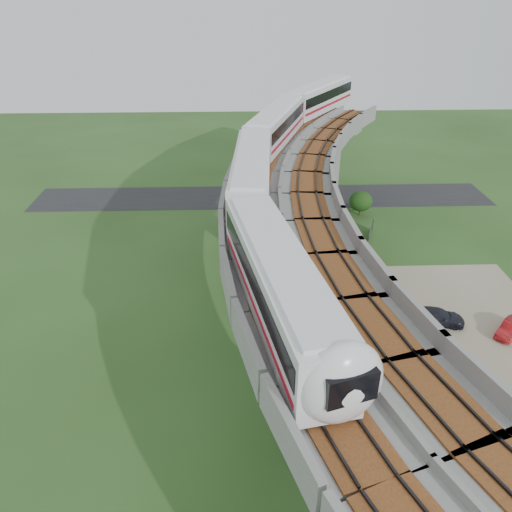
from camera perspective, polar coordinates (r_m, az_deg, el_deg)
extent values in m
plane|color=#2B471C|center=(40.97, 2.67, -9.23)|extent=(160.00, 160.00, 0.00)
cube|color=gray|center=(42.81, 22.20, -9.80)|extent=(18.00, 26.00, 0.04)
cube|color=#232326|center=(67.11, 0.72, 6.79)|extent=(60.00, 8.00, 0.03)
cube|color=#99968E|center=(68.36, 8.46, 10.64)|extent=(2.86, 2.93, 8.40)
cube|color=#99968E|center=(67.04, 8.76, 14.53)|extent=(7.21, 5.74, 1.20)
cube|color=#99968E|center=(47.62, 2.93, 2.59)|extent=(2.35, 2.51, 8.40)
cube|color=#99968E|center=(45.69, 3.08, 7.99)|extent=(7.31, 3.58, 1.20)
cube|color=#99968E|center=(30.49, 6.15, -15.05)|extent=(2.35, 2.51, 8.40)
cube|color=#99968E|center=(27.39, 6.68, -7.79)|extent=(7.31, 3.58, 1.20)
cube|color=gray|center=(61.28, 6.91, 14.27)|extent=(16.42, 20.91, 0.80)
cube|color=gray|center=(62.45, 3.07, 15.56)|extent=(8.66, 17.08, 1.00)
cube|color=gray|center=(59.96, 10.99, 14.53)|extent=(8.66, 17.08, 1.00)
cube|color=brown|center=(61.84, 4.93, 14.94)|extent=(10.68, 18.08, 0.12)
cube|color=black|center=(61.81, 4.93, 15.05)|extent=(9.69, 17.59, 0.12)
cube|color=brown|center=(60.57, 8.97, 14.41)|extent=(10.68, 18.08, 0.12)
cube|color=black|center=(60.54, 8.98, 14.52)|extent=(9.69, 17.59, 0.12)
cube|color=gray|center=(44.12, 2.97, 8.61)|extent=(11.77, 20.03, 0.80)
cube|color=gray|center=(44.28, -2.64, 9.93)|extent=(3.22, 18.71, 1.00)
cube|color=gray|center=(43.77, 8.70, 9.39)|extent=(3.22, 18.71, 1.00)
cube|color=brown|center=(44.15, 0.10, 9.29)|extent=(5.44, 19.05, 0.12)
cube|color=black|center=(44.11, 0.10, 9.44)|extent=(4.35, 18.88, 0.12)
cube|color=brown|center=(43.89, 5.89, 9.02)|extent=(5.44, 19.05, 0.12)
cube|color=black|center=(43.85, 5.90, 9.17)|extent=(4.35, 18.88, 0.12)
cube|color=gray|center=(27.83, 5.99, -4.57)|extent=(11.77, 20.03, 0.80)
cube|color=gray|center=(26.55, -2.87, -3.93)|extent=(3.22, 18.71, 1.00)
cube|color=gray|center=(28.78, 14.34, -2.08)|extent=(3.22, 18.71, 1.00)
cube|color=brown|center=(27.10, 1.56, -4.26)|extent=(5.44, 19.05, 0.12)
cube|color=black|center=(27.03, 1.56, -4.05)|extent=(4.35, 18.88, 0.12)
cube|color=brown|center=(28.24, 10.34, -3.28)|extent=(5.44, 19.05, 0.12)
cube|color=black|center=(28.17, 10.36, -3.08)|extent=(4.35, 18.88, 0.12)
cube|color=silver|center=(24.49, 2.68, -3.31)|extent=(5.42, 15.24, 3.20)
cube|color=silver|center=(23.63, 2.78, 0.18)|extent=(4.75, 14.40, 0.22)
cube|color=black|center=(24.25, 2.71, -2.41)|extent=(5.36, 14.66, 1.15)
cube|color=#A91020|center=(24.90, 2.64, -4.77)|extent=(5.36, 14.66, 0.30)
cube|color=black|center=(25.30, 2.61, -6.10)|extent=(4.21, 12.88, 0.28)
cube|color=silver|center=(38.47, -0.49, 9.09)|extent=(3.68, 15.14, 3.20)
cube|color=silver|center=(37.92, -0.50, 11.51)|extent=(3.09, 14.36, 0.22)
cube|color=black|center=(38.32, -0.49, 9.72)|extent=(3.70, 14.55, 1.15)
cube|color=#A91020|center=(38.73, -0.49, 8.05)|extent=(3.70, 14.55, 0.30)
cube|color=black|center=(38.98, -0.48, 7.07)|extent=(2.73, 12.85, 0.28)
cube|color=silver|center=(53.22, 2.33, 14.70)|extent=(7.23, 15.10, 3.20)
cube|color=silver|center=(52.83, 2.37, 16.49)|extent=(6.49, 14.21, 0.22)
cube|color=black|center=(53.11, 2.34, 15.17)|extent=(7.10, 14.54, 1.15)
cube|color=#A91020|center=(53.41, 2.32, 13.92)|extent=(7.10, 14.54, 0.30)
cube|color=black|center=(53.60, 2.30, 13.19)|extent=(5.77, 12.71, 0.28)
cube|color=silver|center=(67.63, 7.36, 17.57)|extent=(10.34, 14.10, 3.20)
cube|color=silver|center=(67.32, 7.45, 18.99)|extent=(9.48, 13.18, 0.22)
cube|color=black|center=(67.54, 7.38, 17.94)|extent=(10.06, 13.63, 1.15)
cube|color=#A91020|center=(67.78, 7.31, 16.95)|extent=(10.06, 13.63, 0.30)
cube|color=black|center=(67.92, 7.28, 16.36)|extent=(8.45, 11.77, 0.28)
ellipsoid|color=silver|center=(19.09, 9.76, -14.11)|extent=(3.72, 2.73, 3.64)
cylinder|color=#2D382D|center=(58.95, 13.22, 3.51)|extent=(0.08, 0.08, 1.50)
cube|color=#2D382D|center=(56.72, 12.91, 2.50)|extent=(1.69, 4.77, 1.40)
cylinder|color=#2D382D|center=(54.50, 12.71, 1.40)|extent=(0.08, 0.08, 1.50)
cube|color=#2D382D|center=(52.31, 12.62, 0.18)|extent=(1.23, 4.91, 1.40)
cylinder|color=#2D382D|center=(50.14, 12.65, -1.15)|extent=(0.08, 0.08, 1.50)
cube|color=#2D382D|center=(48.02, 12.83, -2.62)|extent=(0.75, 4.99, 1.40)
cylinder|color=#2D382D|center=(45.95, 13.17, -4.23)|extent=(0.08, 0.08, 1.50)
cube|color=#2D382D|center=(43.94, 13.70, -5.98)|extent=(0.27, 5.04, 1.40)
cylinder|color=#2D382D|center=(42.00, 14.44, -7.90)|extent=(0.08, 0.08, 1.50)
cube|color=#2D382D|center=(40.16, 15.43, -9.99)|extent=(0.27, 5.04, 1.40)
cylinder|color=#2D382D|center=(38.44, 16.69, -12.25)|extent=(0.08, 0.08, 1.50)
cube|color=#2D382D|center=(36.84, 18.26, -14.68)|extent=(0.75, 4.99, 1.40)
cylinder|color=#2D382D|center=(35.39, 20.19, -17.27)|extent=(0.08, 0.08, 1.50)
cube|color=#2D382D|center=(34.12, 22.51, -19.99)|extent=(1.23, 4.91, 1.40)
cylinder|color=#2D382D|center=(33.05, 25.26, -22.79)|extent=(0.08, 0.08, 1.50)
cylinder|color=#382314|center=(62.75, 11.75, 5.01)|extent=(0.18, 0.18, 0.99)
ellipsoid|color=#143912|center=(62.23, 11.87, 6.14)|extent=(2.84, 2.84, 2.41)
cylinder|color=#382314|center=(51.56, 9.59, -0.10)|extent=(0.18, 0.18, 1.25)
ellipsoid|color=#143912|center=(50.94, 9.71, 1.21)|extent=(2.37, 2.37, 2.01)
cylinder|color=#382314|center=(45.40, 9.79, -4.57)|extent=(0.18, 0.18, 1.11)
ellipsoid|color=#143912|center=(44.77, 9.92, -3.30)|extent=(2.13, 2.13, 1.81)
cylinder|color=#382314|center=(37.60, 13.24, -12.81)|extent=(0.18, 0.18, 1.46)
ellipsoid|color=#143912|center=(36.61, 13.52, -11.00)|extent=(2.71, 2.71, 2.30)
ellipsoid|color=#143912|center=(29.87, 23.35, -23.66)|extent=(3.03, 3.03, 2.57)
imported|color=#9B0E11|center=(45.73, 27.03, -7.37)|extent=(3.39, 3.32, 1.16)
imported|color=black|center=(44.68, 20.00, -6.50)|extent=(4.74, 2.73, 1.29)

